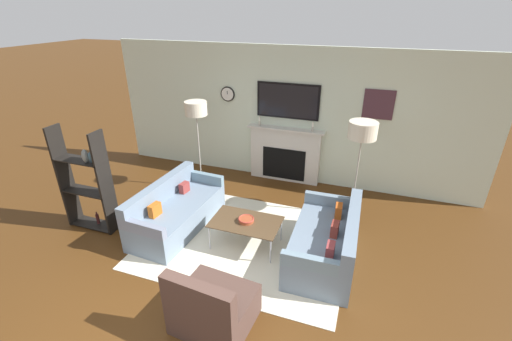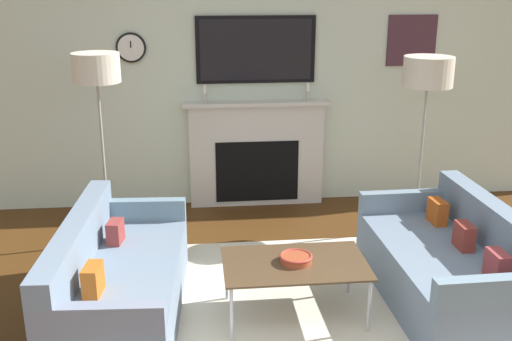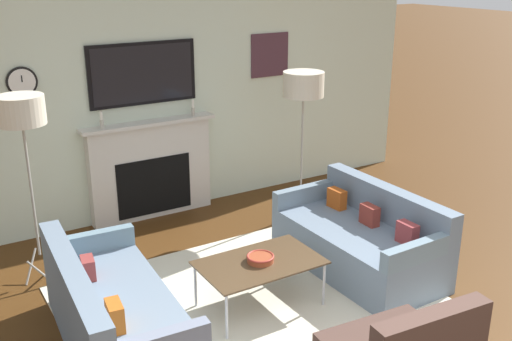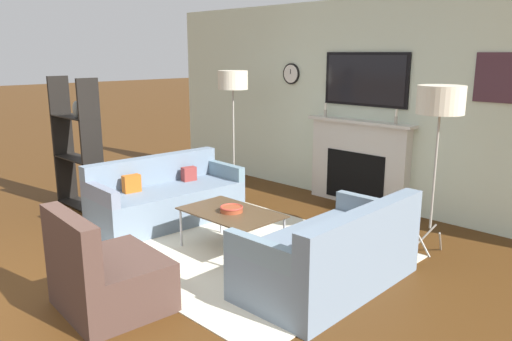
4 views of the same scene
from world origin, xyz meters
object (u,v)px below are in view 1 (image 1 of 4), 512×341
object	(u,v)px
coffee_table	(246,223)
shelf_unit	(86,182)
couch_right	(327,243)
floor_lamp_right	(363,131)
armchair	(213,307)
floor_lamp_left	(196,110)
couch_left	(176,212)
decorative_bowl	(246,220)

from	to	relation	value
coffee_table	shelf_unit	xyz separation A→B (m)	(-2.56, -0.36, 0.43)
couch_right	floor_lamp_right	xyz separation A→B (m)	(0.24, 1.35, 1.26)
couch_right	coffee_table	world-z (taller)	couch_right
armchair	floor_lamp_left	distance (m)	3.64
armchair	shelf_unit	size ratio (longest dim) A/B	0.53
couch_right	coffee_table	size ratio (longest dim) A/B	1.63
couch_left	floor_lamp_right	distance (m)	3.29
armchair	coffee_table	world-z (taller)	armchair
armchair	coffee_table	size ratio (longest dim) A/B	0.87
armchair	floor_lamp_left	bearing A→B (deg)	119.80
decorative_bowl	floor_lamp_right	xyz separation A→B (m)	(1.44, 1.44, 1.08)
couch_left	floor_lamp_right	bearing A→B (deg)	26.48
couch_left	floor_lamp_left	size ratio (longest dim) A/B	1.03
couch_left	shelf_unit	world-z (taller)	shelf_unit
decorative_bowl	shelf_unit	world-z (taller)	shelf_unit
couch_right	armchair	distance (m)	1.89
coffee_table	floor_lamp_right	size ratio (longest dim) A/B	0.61
floor_lamp_right	shelf_unit	distance (m)	4.45
couch_left	floor_lamp_right	size ratio (longest dim) A/B	1.07
floor_lamp_right	decorative_bowl	bearing A→B (deg)	-135.11
couch_right	armchair	size ratio (longest dim) A/B	1.87
armchair	coffee_table	bearing A→B (deg)	96.49
decorative_bowl	floor_lamp_left	bearing A→B (deg)	136.61
floor_lamp_right	shelf_unit	xyz separation A→B (m)	(-4.01, -1.80, -0.71)
decorative_bowl	shelf_unit	size ratio (longest dim) A/B	0.14
decorative_bowl	shelf_unit	bearing A→B (deg)	-171.94
coffee_table	shelf_unit	bearing A→B (deg)	-171.96
floor_lamp_left	shelf_unit	size ratio (longest dim) A/B	1.04
coffee_table	decorative_bowl	xyz separation A→B (m)	(0.01, 0.00, 0.06)
couch_right	shelf_unit	distance (m)	3.83
coffee_table	shelf_unit	size ratio (longest dim) A/B	0.60
couch_left	shelf_unit	size ratio (longest dim) A/B	1.07
couch_left	shelf_unit	xyz separation A→B (m)	(-1.29, -0.45, 0.55)
couch_left	armchair	distance (m)	2.14
coffee_table	shelf_unit	world-z (taller)	shelf_unit
couch_left	decorative_bowl	bearing A→B (deg)	-3.72
couch_left	decorative_bowl	xyz separation A→B (m)	(1.27, -0.08, 0.18)
decorative_bowl	floor_lamp_right	bearing A→B (deg)	44.89
floor_lamp_right	shelf_unit	world-z (taller)	shelf_unit
couch_left	couch_right	size ratio (longest dim) A/B	1.09
decorative_bowl	floor_lamp_right	size ratio (longest dim) A/B	0.14
shelf_unit	couch_left	bearing A→B (deg)	19.07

